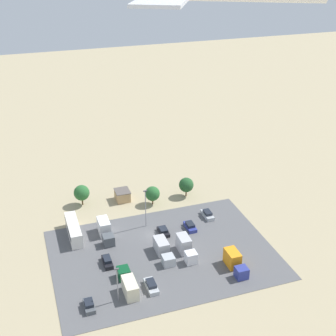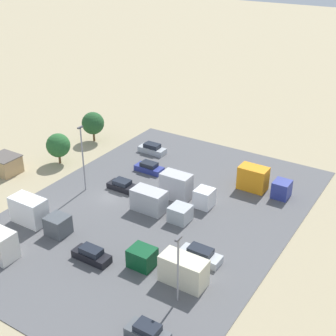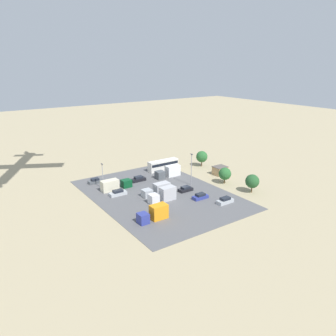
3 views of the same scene
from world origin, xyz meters
TOP-DOWN VIEW (x-y plane):
  - ground_plane at (0.00, 0.00)m, footprint 400.00×400.00m
  - parking_lot_surface at (0.00, 7.33)m, footprint 47.10×33.63m
  - shed_building at (2.71, -17.95)m, footprint 3.70×4.22m
  - bus at (17.10, -5.56)m, footprint 2.54×10.83m
  - parked_car_0 at (17.97, 18.41)m, footprint 1.84×4.01m
  - parked_car_1 at (-8.98, 0.14)m, footprint 1.90×4.38m
  - parked_car_2 at (-14.81, -3.23)m, footprint 1.86×4.59m
  - parked_car_3 at (12.08, 6.86)m, footprint 1.74×4.48m
  - parked_car_4 at (5.63, 16.98)m, footprint 1.88×4.78m
  - parked_car_5 at (-2.45, 0.04)m, footprint 1.97×4.15m
  - parked_truck_0 at (-4.57, 8.85)m, footprint 2.35×7.49m
  - parked_truck_1 at (-12.35, 16.66)m, footprint 2.43×7.30m
  - parked_truck_2 at (9.90, 15.87)m, footprint 2.36×8.97m
  - parked_truck_3 at (10.33, -3.26)m, footprint 2.45×8.38m
  - parked_truck_4 at (0.12, 7.69)m, footprint 2.45×8.17m
  - tree_near_shed at (-4.03, -13.44)m, footprint 3.73×3.73m
  - tree_apron_mid at (12.92, -18.87)m, footprint 3.95×3.95m
  - tree_apron_far at (-13.57, -14.55)m, footprint 3.83×3.83m
  - light_pole_lot_centre at (0.43, -4.24)m, footprint 0.90×0.28m
  - light_pole_lot_edge at (12.45, 18.19)m, footprint 0.90×0.28m

SIDE VIEW (x-z plane):
  - ground_plane at x=0.00m, z-range 0.00..0.00m
  - parking_lot_surface at x=0.00m, z-range 0.00..0.08m
  - parked_car_5 at x=-2.45m, z-range -0.04..1.38m
  - parked_car_1 at x=-8.98m, z-range -0.04..1.44m
  - parked_car_4 at x=5.63m, z-range -0.05..1.48m
  - parked_car_0 at x=17.97m, z-range -0.05..1.48m
  - parked_car_3 at x=12.08m, z-range -0.05..1.54m
  - parked_car_2 at x=-14.81m, z-range -0.05..1.55m
  - shed_building at x=2.71m, z-range 0.01..2.74m
  - parked_truck_4 at x=0.12m, z-range -0.04..2.90m
  - parked_truck_2 at x=9.90m, z-range -0.05..3.06m
  - parked_truck_1 at x=-12.35m, z-range -0.06..3.30m
  - parked_truck_3 at x=10.33m, z-range -0.06..3.33m
  - parked_truck_0 at x=-4.57m, z-range -0.07..3.50m
  - bus at x=17.10m, z-range 0.21..3.57m
  - tree_near_shed at x=-4.03m, z-range 0.58..5.48m
  - tree_apron_far at x=-13.57m, z-range 0.69..5.91m
  - tree_apron_mid at x=12.92m, z-range 0.74..6.18m
  - light_pole_lot_edge at x=12.45m, z-range 0.50..7.97m
  - light_pole_lot_centre at x=0.43m, z-range 0.52..10.04m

